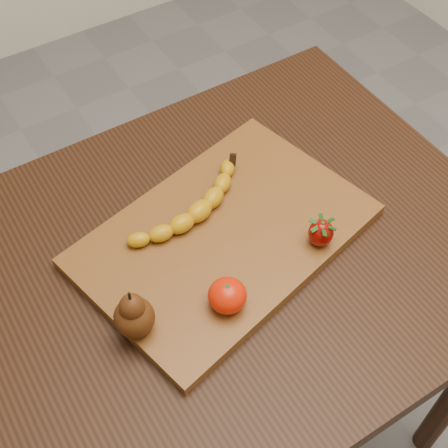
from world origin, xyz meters
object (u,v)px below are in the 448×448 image
table (199,297)px  mandarin (227,295)px  pear (133,311)px  cutting_board (224,236)px

table → mandarin: size_ratio=17.61×
pear → table: bearing=24.2°
table → pear: pear is taller
cutting_board → pear: (-0.20, -0.08, 0.06)m
pear → mandarin: (0.13, -0.04, -0.02)m
cutting_board → mandarin: (-0.07, -0.12, 0.03)m
table → cutting_board: cutting_board is taller
table → pear: 0.22m
pear → mandarin: pear is taller
cutting_board → mandarin: mandarin is taller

